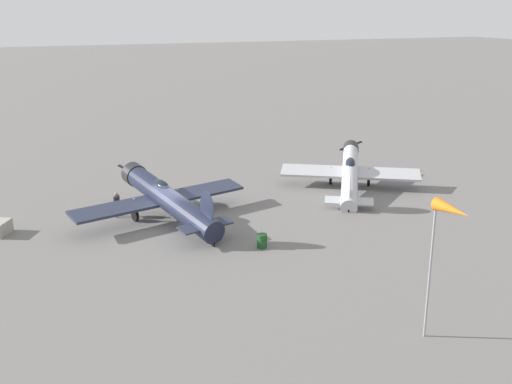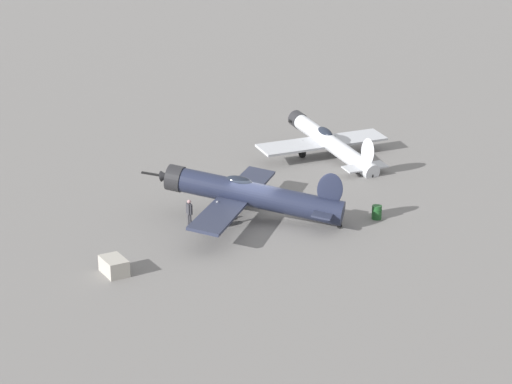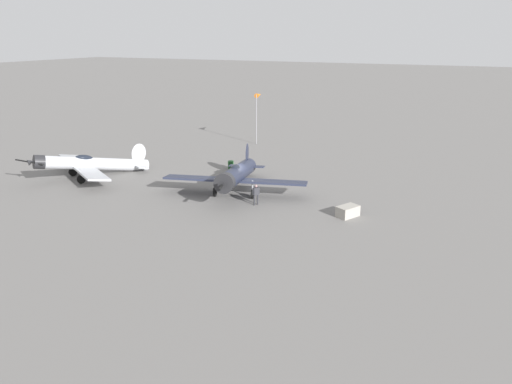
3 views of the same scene
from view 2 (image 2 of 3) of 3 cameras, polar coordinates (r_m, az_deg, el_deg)
name	(u,v)px [view 2 (image 2 of 3)]	position (r m, az deg, el deg)	size (l,w,h in m)	color
ground_plane	(256,221)	(48.37, 0.00, -2.03)	(400.00, 400.00, 0.00)	slate
airplane_foreground	(247,194)	(47.98, -0.61, -0.14)	(12.21, 12.39, 3.40)	#1E2338
airplane_mid_apron	(329,142)	(61.62, 5.13, 3.52)	(10.42, 10.34, 3.17)	#B7BABF
ground_crew_mechanic	(189,211)	(47.02, -4.72, -1.33)	(0.57, 0.46, 1.72)	#2D2D33
equipment_crate	(114,266)	(41.42, -9.95, -5.15)	(1.98, 1.70, 0.83)	#9E998E
fuel_drum	(377,212)	(49.06, 8.49, -1.42)	(0.63, 0.63, 0.85)	#19471E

